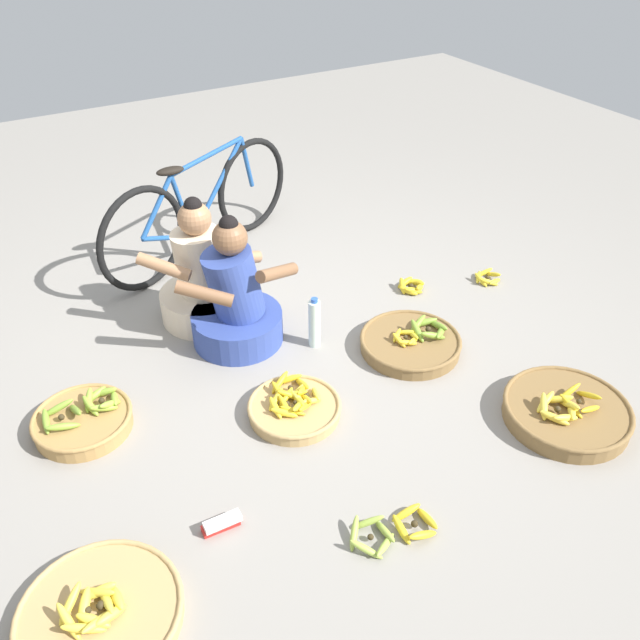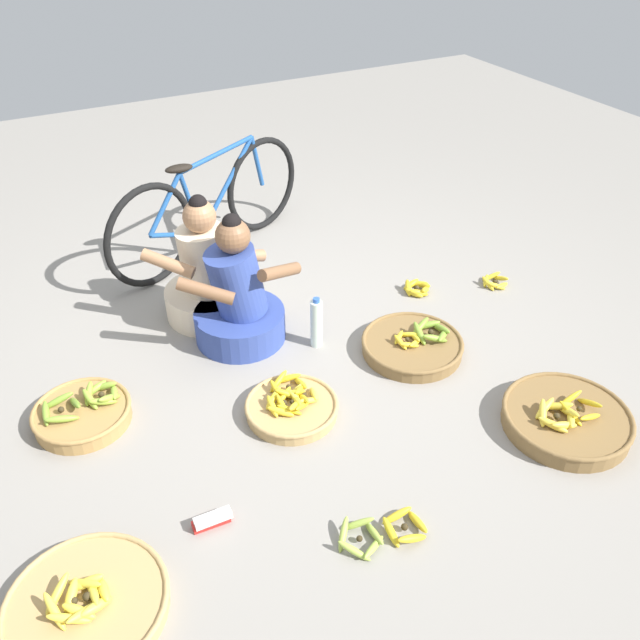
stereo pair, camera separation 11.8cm
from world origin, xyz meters
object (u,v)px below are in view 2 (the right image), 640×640
at_px(vendor_woman_front, 238,301).
at_px(vendor_woman_behind, 207,279).
at_px(loose_bananas_mid_left, 417,288).
at_px(banana_basket_mid_right, 566,418).
at_px(banana_basket_front_right, 413,345).
at_px(banana_basket_back_right, 292,406).
at_px(banana_basket_back_left, 83,413).
at_px(bicycle_leaning, 210,206).
at_px(loose_bananas_near_vendor, 383,532).
at_px(loose_bananas_back_center, 494,282).
at_px(water_bottle, 316,323).
at_px(banana_basket_front_left, 86,605).
at_px(packet_carton_stack, 212,520).

xyz_separation_m(vendor_woman_front, vendor_woman_behind, (-0.08, 0.31, -0.00)).
xyz_separation_m(vendor_woman_behind, loose_bananas_mid_left, (1.26, -0.38, -0.22)).
distance_m(banana_basket_mid_right, banana_basket_front_right, 0.91).
bearing_deg(banana_basket_back_right, banana_basket_mid_right, -31.71).
bearing_deg(banana_basket_back_left, vendor_woman_behind, 34.22).
relative_size(bicycle_leaning, loose_bananas_near_vendor, 4.08).
bearing_deg(loose_bananas_back_center, bicycle_leaning, 139.50).
bearing_deg(bicycle_leaning, loose_bananas_mid_left, -48.18).
bearing_deg(loose_bananas_back_center, banana_basket_front_right, -158.60).
distance_m(banana_basket_front_right, loose_bananas_back_center, 0.94).
relative_size(banana_basket_back_left, water_bottle, 1.52).
bearing_deg(loose_bananas_back_center, banana_basket_back_left, -178.89).
height_order(banana_basket_front_right, water_bottle, water_bottle).
height_order(banana_basket_back_right, loose_bananas_near_vendor, banana_basket_back_right).
bearing_deg(bicycle_leaning, banana_basket_back_right, -97.38).
bearing_deg(banana_basket_front_left, loose_bananas_back_center, 21.13).
distance_m(banana_basket_mid_right, banana_basket_back_right, 1.35).
bearing_deg(vendor_woman_front, loose_bananas_mid_left, -3.40).
bearing_deg(water_bottle, vendor_woman_behind, 126.84).
height_order(banana_basket_front_left, packet_carton_stack, banana_basket_front_left).
height_order(vendor_woman_front, banana_basket_back_left, vendor_woman_front).
height_order(banana_basket_mid_right, water_bottle, water_bottle).
height_order(banana_basket_front_left, loose_bananas_back_center, banana_basket_front_left).
xyz_separation_m(vendor_woman_behind, packet_carton_stack, (-0.53, -1.49, -0.22)).
bearing_deg(vendor_woman_behind, packet_carton_stack, -109.62).
bearing_deg(vendor_woman_behind, banana_basket_back_left, -145.78).
distance_m(banana_basket_back_left, water_bottle, 1.32).
bearing_deg(banana_basket_front_right, bicycle_leaning, 110.59).
relative_size(loose_bananas_back_center, packet_carton_stack, 1.14).
bearing_deg(water_bottle, bicycle_leaning, 96.56).
relative_size(banana_basket_back_right, packet_carton_stack, 2.79).
relative_size(banana_basket_front_left, water_bottle, 1.93).
height_order(vendor_woman_behind, packet_carton_stack, vendor_woman_behind).
distance_m(loose_bananas_mid_left, water_bottle, 0.86).
relative_size(vendor_woman_behind, banana_basket_back_right, 1.67).
distance_m(banana_basket_back_right, banana_basket_front_left, 1.29).
height_order(loose_bananas_back_center, loose_bananas_mid_left, loose_bananas_mid_left).
height_order(vendor_woman_front, vendor_woman_behind, vendor_woman_front).
height_order(banana_basket_mid_right, banana_basket_back_right, banana_basket_mid_right).
distance_m(banana_basket_front_left, packet_carton_stack, 0.57).
height_order(bicycle_leaning, banana_basket_back_left, bicycle_leaning).
distance_m(vendor_woman_front, bicycle_leaning, 1.05).
bearing_deg(banana_basket_mid_right, water_bottle, 123.88).
distance_m(vendor_woman_behind, packet_carton_stack, 1.59).
distance_m(loose_bananas_near_vendor, water_bottle, 1.35).
relative_size(vendor_woman_behind, bicycle_leaning, 0.50).
bearing_deg(banana_basket_front_left, vendor_woman_front, 49.05).
height_order(loose_bananas_near_vendor, packet_carton_stack, loose_bananas_near_vendor).
bearing_deg(banana_basket_front_right, vendor_woman_front, 144.57).
bearing_deg(banana_basket_front_right, banana_basket_front_left, -158.99).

